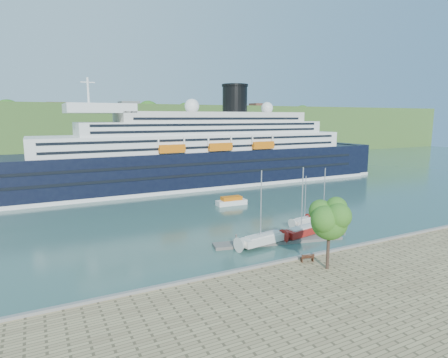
% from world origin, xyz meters
% --- Properties ---
extents(ground, '(400.00, 400.00, 0.00)m').
position_xyz_m(ground, '(0.00, 0.00, 0.00)').
color(ground, '#335B52').
rests_on(ground, ground).
extents(far_hillside, '(400.00, 50.00, 24.00)m').
position_xyz_m(far_hillside, '(0.00, 145.00, 12.00)').
color(far_hillside, '#3B6327').
rests_on(far_hillside, ground).
extents(quay_coping, '(220.00, 0.50, 0.30)m').
position_xyz_m(quay_coping, '(0.00, -0.20, 1.15)').
color(quay_coping, slate).
rests_on(quay_coping, promenade).
extents(cruise_ship, '(122.79, 18.35, 27.56)m').
position_xyz_m(cruise_ship, '(7.69, 57.87, 13.78)').
color(cruise_ship, black).
rests_on(cruise_ship, ground).
extents(park_bench, '(1.84, 1.13, 1.10)m').
position_xyz_m(park_bench, '(-1.65, -1.43, 1.55)').
color(park_bench, '#452313').
rests_on(park_bench, promenade).
extents(promenade_tree, '(5.51, 5.51, 9.13)m').
position_xyz_m(promenade_tree, '(-0.93, -4.18, 5.56)').
color(promenade_tree, '#2B6A1B').
rests_on(promenade_tree, promenade).
extents(floating_pontoon, '(19.87, 6.66, 0.44)m').
position_xyz_m(floating_pontoon, '(1.14, 8.37, 0.22)').
color(floating_pontoon, '#67635C').
rests_on(floating_pontoon, ground).
extents(sailboat_white_near, '(8.43, 3.45, 10.57)m').
position_xyz_m(sailboat_white_near, '(-1.80, 8.03, 5.29)').
color(sailboat_white_near, silver).
rests_on(sailboat_white_near, ground).
extents(sailboat_red, '(8.42, 3.76, 10.51)m').
position_xyz_m(sailboat_red, '(5.89, 8.56, 5.26)').
color(sailboat_red, maroon).
rests_on(sailboat_red, ground).
extents(sailboat_white_far, '(6.57, 2.76, 8.23)m').
position_xyz_m(sailboat_white_far, '(10.69, 13.78, 4.12)').
color(sailboat_white_far, silver).
rests_on(sailboat_white_far, ground).
extents(tender_launch, '(6.68, 2.54, 1.82)m').
position_xyz_m(tender_launch, '(6.28, 32.96, 0.91)').
color(tender_launch, '#D6650C').
rests_on(tender_launch, ground).
extents(sailboat_extra, '(7.17, 2.11, 9.22)m').
position_xyz_m(sailboat_extra, '(15.23, 14.09, 4.61)').
color(sailboat_extra, maroon).
rests_on(sailboat_extra, ground).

